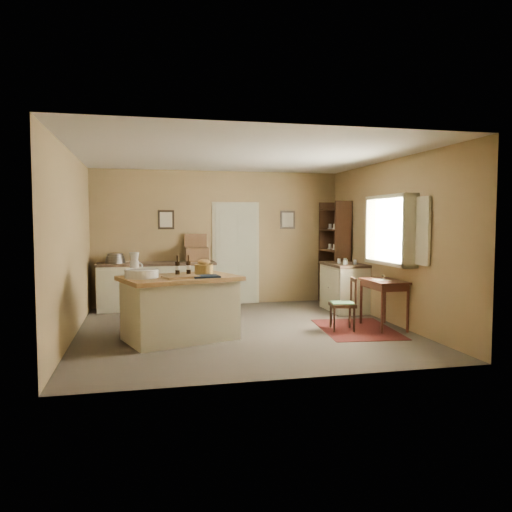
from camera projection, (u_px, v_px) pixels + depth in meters
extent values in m
plane|color=#5F5548|center=(243.00, 330.00, 7.78)|extent=(5.00, 5.00, 0.00)
cube|color=#95794E|center=(219.00, 238.00, 10.12)|extent=(5.00, 0.10, 2.70)
cube|color=#95794E|center=(289.00, 254.00, 5.25)|extent=(5.00, 0.10, 2.70)
cube|color=#95794E|center=(71.00, 245.00, 7.13)|extent=(0.10, 5.00, 2.70)
cube|color=#95794E|center=(391.00, 242.00, 8.23)|extent=(0.10, 5.00, 2.70)
plane|color=silver|center=(242.00, 155.00, 7.59)|extent=(5.00, 5.00, 0.00)
cube|color=#B3B499|center=(236.00, 252.00, 10.18)|extent=(0.97, 0.06, 2.11)
cube|color=black|center=(166.00, 220.00, 9.84)|extent=(0.32, 0.02, 0.38)
cube|color=beige|center=(166.00, 220.00, 9.83)|extent=(0.24, 0.01, 0.30)
cube|color=black|center=(288.00, 220.00, 10.39)|extent=(0.32, 0.02, 0.38)
cube|color=beige|center=(288.00, 220.00, 10.38)|extent=(0.24, 0.01, 0.30)
cube|color=beige|center=(389.00, 263.00, 8.03)|extent=(0.25, 1.32, 0.06)
cube|color=beige|center=(391.00, 197.00, 7.96)|extent=(0.25, 1.32, 0.06)
cube|color=white|center=(397.00, 230.00, 8.02)|extent=(0.01, 1.20, 1.00)
cube|color=beige|center=(423.00, 231.00, 7.22)|extent=(0.04, 0.35, 1.00)
cube|color=beige|center=(372.00, 229.00, 8.81)|extent=(0.04, 0.35, 1.00)
cube|color=beige|center=(180.00, 310.00, 7.11)|extent=(1.68, 1.34, 0.85)
cube|color=olive|center=(180.00, 278.00, 7.08)|extent=(1.82, 1.48, 0.06)
cylinder|color=white|center=(142.00, 274.00, 6.88)|extent=(0.46, 0.46, 0.11)
cube|color=olive|center=(181.00, 277.00, 6.87)|extent=(0.54, 0.45, 0.03)
cube|color=black|center=(206.00, 276.00, 6.95)|extent=(0.40, 0.33, 0.02)
cylinder|color=olive|center=(204.00, 269.00, 7.39)|extent=(0.28, 0.28, 0.14)
cylinder|color=black|center=(177.00, 265.00, 7.16)|extent=(0.06, 0.06, 0.29)
cylinder|color=black|center=(188.00, 265.00, 7.24)|extent=(0.06, 0.06, 0.29)
cube|color=beige|center=(157.00, 287.00, 9.61)|extent=(2.20, 0.60, 0.85)
cube|color=#332319|center=(157.00, 264.00, 9.58)|extent=(2.24, 0.63, 0.05)
cube|color=#513520|center=(197.00, 255.00, 9.74)|extent=(0.44, 0.33, 0.28)
cylinder|color=#59544F|center=(115.00, 258.00, 9.40)|extent=(0.37, 0.37, 0.18)
cube|color=#4F1613|center=(357.00, 329.00, 7.81)|extent=(1.26, 1.71, 0.01)
cube|color=#35160F|center=(384.00, 281.00, 7.85)|extent=(0.50, 0.82, 0.03)
cube|color=#35160F|center=(384.00, 285.00, 7.86)|extent=(0.44, 0.76, 0.10)
cube|color=silver|center=(381.00, 280.00, 7.84)|extent=(0.22, 0.30, 0.01)
cylinder|color=black|center=(383.00, 277.00, 8.10)|extent=(0.05, 0.05, 0.05)
cylinder|color=#35160F|center=(382.00, 310.00, 7.47)|extent=(0.04, 0.04, 0.72)
cylinder|color=#35160F|center=(408.00, 309.00, 7.57)|extent=(0.04, 0.04, 0.72)
cylinder|color=#35160F|center=(361.00, 302.00, 8.20)|extent=(0.04, 0.04, 0.72)
cylinder|color=#35160F|center=(385.00, 301.00, 8.29)|extent=(0.04, 0.04, 0.72)
cube|color=beige|center=(344.00, 288.00, 9.43)|extent=(0.58, 1.06, 0.85)
cube|color=#332319|center=(344.00, 265.00, 9.40)|extent=(0.61, 1.10, 0.05)
cylinder|color=silver|center=(346.00, 262.00, 9.23)|extent=(0.26, 0.26, 0.09)
cube|color=black|center=(343.00, 254.00, 9.72)|extent=(0.35, 0.04, 2.09)
cube|color=black|center=(327.00, 252.00, 10.60)|extent=(0.35, 0.04, 2.09)
cube|color=black|center=(342.00, 253.00, 10.20)|extent=(0.02, 0.94, 2.09)
cube|color=black|center=(334.00, 301.00, 10.23)|extent=(0.35, 0.90, 0.03)
cube|color=black|center=(334.00, 276.00, 10.19)|extent=(0.35, 0.90, 0.03)
cube|color=black|center=(335.00, 250.00, 10.16)|extent=(0.35, 0.90, 0.03)
cube|color=black|center=(335.00, 230.00, 10.13)|extent=(0.35, 0.90, 0.03)
cube|color=black|center=(335.00, 209.00, 10.10)|extent=(0.35, 0.90, 0.03)
cylinder|color=white|center=(335.00, 248.00, 10.15)|extent=(0.12, 0.12, 0.11)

